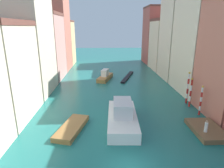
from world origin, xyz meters
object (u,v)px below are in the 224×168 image
Objects in this scene: person_on_dock at (206,127)px; mooring_pole_0 at (201,100)px; mooring_pole_1 at (191,92)px; vaporetto_white at (122,116)px; mooring_pole_2 at (188,87)px; motorboat_0 at (72,128)px; gondola_black at (128,77)px; motorboat_1 at (105,76)px; waterfront_dock at (207,130)px.

mooring_pole_0 is at bearing 69.97° from person_on_dock.
person_on_dock is 0.30× the size of mooring_pole_1.
mooring_pole_2 is at bearing 30.86° from vaporetto_white.
gondola_black is at bearing 68.41° from motorboat_0.
motorboat_1 is at bearing 130.86° from mooring_pole_2.
waterfront_dock is at bearing -105.91° from mooring_pole_0.
vaporetto_white is (-11.04, -6.60, -1.57)m from mooring_pole_2.
motorboat_0 is (-15.22, 2.04, -0.90)m from person_on_dock.
person_on_dock is 15.38m from motorboat_0.
mooring_pole_1 is at bearing 81.27° from waterfront_dock.
waterfront_dock is at bearing -64.00° from motorboat_1.
motorboat_1 is (-12.87, 16.55, -1.57)m from mooring_pole_1.
person_on_dock is 5.86m from mooring_pole_0.
mooring_pole_2 is at bearing -49.14° from motorboat_1.
gondola_black is at bearing 81.46° from vaporetto_white.
mooring_pole_2 is at bearing -65.48° from gondola_black.
mooring_pole_1 is 0.49× the size of vaporetto_white.
vaporetto_white reaches higher than motorboat_0.
mooring_pole_2 is 0.81× the size of motorboat_0.
mooring_pole_0 is 23.47m from motorboat_1.
waterfront_dock is 1.44m from person_on_dock.
motorboat_0 is (-15.90, 1.17, 0.02)m from waterfront_dock.
vaporetto_white is 1.29× the size of motorboat_1.
mooring_pole_1 reaches higher than vaporetto_white.
person_on_dock is at bearing -66.09° from motorboat_1.
mooring_pole_1 reaches higher than motorboat_1.
mooring_pole_2 is (0.01, 4.41, 0.45)m from mooring_pole_0.
vaporetto_white is (-9.73, 2.38, 0.78)m from waterfront_dock.
gondola_black is at bearing 114.52° from mooring_pole_2.
mooring_pole_1 is at bearing 77.66° from person_on_dock.
mooring_pole_1 reaches higher than waterfront_dock.
mooring_pole_2 is (1.99, 9.84, 1.43)m from person_on_dock.
waterfront_dock is 0.48× the size of gondola_black.
mooring_pole_1 is 1.52m from mooring_pole_2.
motorboat_1 is at bearing 95.25° from vaporetto_white.
gondola_black is 1.45× the size of motorboat_1.
mooring_pole_2 reaches higher than mooring_pole_0.
mooring_pole_0 is 0.59× the size of motorboat_1.
motorboat_1 reaches higher than gondola_black.
mooring_pole_2 is 19.04m from motorboat_0.
person_on_dock is 0.22× the size of motorboat_0.
motorboat_0 is at bearing -111.59° from gondola_black.
mooring_pole_0 is at bearing 11.17° from motorboat_0.
mooring_pole_0 is 0.83× the size of mooring_pole_2.
waterfront_dock is 1.12× the size of mooring_pole_1.
person_on_dock is 27.01m from gondola_black.
person_on_dock is at bearing -110.03° from mooring_pole_0.
motorboat_1 is (-5.47, -1.50, 0.58)m from gondola_black.
vaporetto_white is (-11.03, -2.19, -1.12)m from mooring_pole_0.
motorboat_1 is (4.17, 22.87, 0.47)m from motorboat_0.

